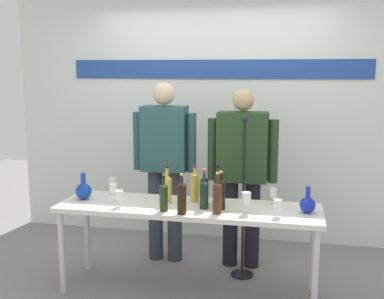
# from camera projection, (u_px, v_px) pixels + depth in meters

# --- Properties ---
(ground_plane) EXTENTS (10.00, 10.00, 0.00)m
(ground_plane) POSITION_uv_depth(u_px,v_px,m) (188.00, 291.00, 4.02)
(ground_plane) COLOR gray
(back_wall) EXTENTS (4.55, 0.11, 3.00)m
(back_wall) POSITION_uv_depth(u_px,v_px,m) (217.00, 101.00, 5.14)
(back_wall) COLOR white
(back_wall) RESTS_ON ground
(display_table) EXTENTS (2.15, 0.60, 0.74)m
(display_table) POSITION_uv_depth(u_px,v_px,m) (188.00, 213.00, 3.90)
(display_table) COLOR silver
(display_table) RESTS_ON ground
(decanter_blue_left) EXTENTS (0.14, 0.14, 0.23)m
(decanter_blue_left) POSITION_uv_depth(u_px,v_px,m) (84.00, 190.00, 4.08)
(decanter_blue_left) COLOR #123B9D
(decanter_blue_left) RESTS_ON display_table
(decanter_blue_right) EXTENTS (0.12, 0.12, 0.21)m
(decanter_blue_right) POSITION_uv_depth(u_px,v_px,m) (308.00, 204.00, 3.69)
(decanter_blue_right) COLOR #1428B0
(decanter_blue_right) RESTS_ON display_table
(presenter_left) EXTENTS (0.62, 0.22, 1.72)m
(presenter_left) POSITION_uv_depth(u_px,v_px,m) (165.00, 160.00, 4.53)
(presenter_left) COLOR #2E353E
(presenter_left) RESTS_ON ground
(presenter_right) EXTENTS (0.65, 0.22, 1.67)m
(presenter_right) POSITION_uv_depth(u_px,v_px,m) (242.00, 166.00, 4.39)
(presenter_right) COLOR black
(presenter_right) RESTS_ON ground
(wine_bottle_0) EXTENTS (0.07, 0.07, 0.28)m
(wine_bottle_0) POSITION_uv_depth(u_px,v_px,m) (164.00, 196.00, 3.73)
(wine_bottle_0) COLOR #20361B
(wine_bottle_0) RESTS_ON display_table
(wine_bottle_1) EXTENTS (0.07, 0.07, 0.32)m
(wine_bottle_1) POSITION_uv_depth(u_px,v_px,m) (218.00, 188.00, 3.92)
(wine_bottle_1) COLOR #422D17
(wine_bottle_1) RESTS_ON display_table
(wine_bottle_2) EXTENTS (0.07, 0.07, 0.30)m
(wine_bottle_2) POSITION_uv_depth(u_px,v_px,m) (204.00, 193.00, 3.79)
(wine_bottle_2) COLOR #1A3125
(wine_bottle_2) RESTS_ON display_table
(wine_bottle_3) EXTENTS (0.07, 0.07, 0.31)m
(wine_bottle_3) POSITION_uv_depth(u_px,v_px,m) (204.00, 190.00, 3.89)
(wine_bottle_3) COLOR black
(wine_bottle_3) RESTS_ON display_table
(wine_bottle_4) EXTENTS (0.07, 0.07, 0.32)m
(wine_bottle_4) POSITION_uv_depth(u_px,v_px,m) (167.00, 188.00, 3.95)
(wine_bottle_4) COLOR gold
(wine_bottle_4) RESTS_ON display_table
(wine_bottle_5) EXTENTS (0.07, 0.07, 0.33)m
(wine_bottle_5) POSITION_uv_depth(u_px,v_px,m) (217.00, 196.00, 3.66)
(wine_bottle_5) COLOR #452712
(wine_bottle_5) RESTS_ON display_table
(wine_bottle_6) EXTENTS (0.07, 0.07, 0.32)m
(wine_bottle_6) POSITION_uv_depth(u_px,v_px,m) (182.00, 197.00, 3.65)
(wine_bottle_6) COLOR black
(wine_bottle_6) RESTS_ON display_table
(wine_bottle_7) EXTENTS (0.07, 0.07, 0.31)m
(wine_bottle_7) POSITION_uv_depth(u_px,v_px,m) (221.00, 193.00, 3.77)
(wine_bottle_7) COLOR black
(wine_bottle_7) RESTS_ON display_table
(wine_bottle_8) EXTENTS (0.07, 0.07, 0.31)m
(wine_bottle_8) POSITION_uv_depth(u_px,v_px,m) (195.00, 186.00, 3.99)
(wine_bottle_8) COLOR gold
(wine_bottle_8) RESTS_ON display_table
(wine_glass_left_0) EXTENTS (0.06, 0.06, 0.15)m
(wine_glass_left_0) POSITION_uv_depth(u_px,v_px,m) (112.00, 182.00, 4.25)
(wine_glass_left_0) COLOR white
(wine_glass_left_0) RESTS_ON display_table
(wine_glass_left_1) EXTENTS (0.06, 0.06, 0.14)m
(wine_glass_left_1) POSITION_uv_depth(u_px,v_px,m) (119.00, 195.00, 3.85)
(wine_glass_left_1) COLOR white
(wine_glass_left_1) RESTS_ON display_table
(wine_glass_left_2) EXTENTS (0.07, 0.07, 0.15)m
(wine_glass_left_2) POSITION_uv_depth(u_px,v_px,m) (113.00, 189.00, 3.99)
(wine_glass_left_2) COLOR white
(wine_glass_left_2) RESTS_ON display_table
(wine_glass_right_0) EXTENTS (0.06, 0.06, 0.14)m
(wine_glass_right_0) POSITION_uv_depth(u_px,v_px,m) (278.00, 205.00, 3.58)
(wine_glass_right_0) COLOR white
(wine_glass_right_0) RESTS_ON display_table
(wine_glass_right_1) EXTENTS (0.06, 0.06, 0.14)m
(wine_glass_right_1) POSITION_uv_depth(u_px,v_px,m) (273.00, 193.00, 3.91)
(wine_glass_right_1) COLOR white
(wine_glass_right_1) RESTS_ON display_table
(wine_glass_right_2) EXTENTS (0.07, 0.07, 0.17)m
(wine_glass_right_2) POSITION_uv_depth(u_px,v_px,m) (246.00, 198.00, 3.66)
(wine_glass_right_2) COLOR white
(wine_glass_right_2) RESTS_ON display_table
(microphone_stand) EXTENTS (0.20, 0.20, 1.46)m
(microphone_stand) POSITION_uv_depth(u_px,v_px,m) (243.00, 224.00, 4.24)
(microphone_stand) COLOR black
(microphone_stand) RESTS_ON ground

